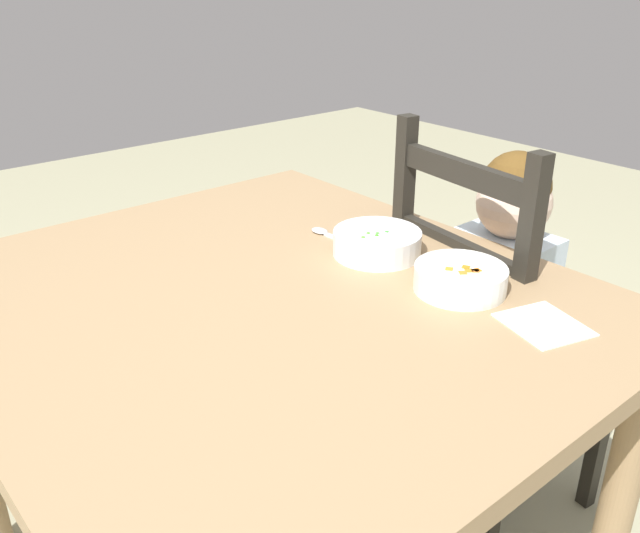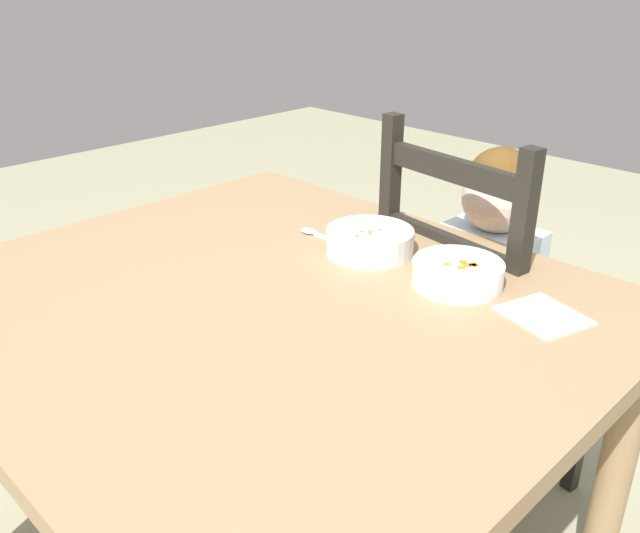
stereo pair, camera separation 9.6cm
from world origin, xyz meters
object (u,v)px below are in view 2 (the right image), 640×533
object	(u,v)px
dining_chair	(475,339)
spoon	(315,233)
child_figure	(483,283)
dining_table	(267,342)
bowl_of_carrots	(458,273)
bowl_of_peas	(370,240)

from	to	relation	value
dining_chair	spoon	bearing A→B (deg)	-130.02
child_figure	spoon	world-z (taller)	child_figure
dining_table	spoon	distance (m)	0.33
spoon	bowl_of_carrots	bearing A→B (deg)	1.85
dining_chair	bowl_of_peas	distance (m)	0.45
dining_table	bowl_of_carrots	xyz separation A→B (m)	(0.23, 0.29, 0.13)
child_figure	spoon	bearing A→B (deg)	-131.12
dining_chair	bowl_of_carrots	size ratio (longest dim) A/B	5.87
dining_table	bowl_of_peas	distance (m)	0.32
bowl_of_peas	spoon	xyz separation A→B (m)	(-0.15, -0.01, -0.02)
dining_chair	bowl_of_carrots	xyz separation A→B (m)	(0.12, -0.30, 0.32)
dining_table	bowl_of_peas	xyz separation A→B (m)	(0.01, 0.29, 0.13)
bowl_of_carrots	spoon	bearing A→B (deg)	-178.15
bowl_of_peas	bowl_of_carrots	xyz separation A→B (m)	(0.22, 0.00, -0.00)
dining_chair	bowl_of_peas	bearing A→B (deg)	-109.55
bowl_of_carrots	spoon	world-z (taller)	bowl_of_carrots
dining_table	spoon	xyz separation A→B (m)	(-0.15, 0.28, 0.11)
bowl_of_peas	bowl_of_carrots	size ratio (longest dim) A/B	1.07
bowl_of_carrots	dining_table	bearing A→B (deg)	-128.35
bowl_of_peas	dining_table	bearing A→B (deg)	-91.08
child_figure	bowl_of_carrots	world-z (taller)	child_figure
bowl_of_carrots	bowl_of_peas	bearing A→B (deg)	-179.99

